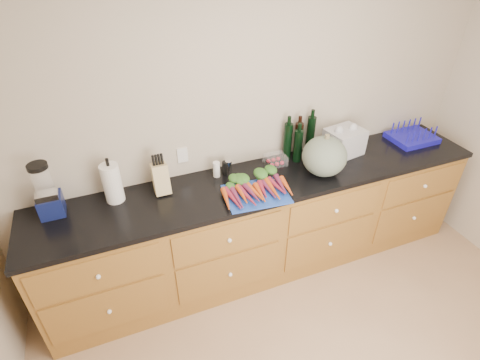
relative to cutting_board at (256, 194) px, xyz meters
name	(u,v)px	position (x,y,z in m)	size (l,w,h in m)	color
wall_back	(253,120)	(0.18, 0.48, 0.35)	(4.10, 0.05, 2.60)	#B9AC99
cabinets	(266,226)	(0.18, 0.16, -0.50)	(3.60, 0.64, 0.90)	brown
countertop	(268,180)	(0.18, 0.16, -0.03)	(3.64, 0.62, 0.04)	black
cutting_board	(256,194)	(0.00, 0.00, 0.00)	(0.46, 0.35, 0.01)	#1D43AD
carrots	(254,187)	(0.00, 0.04, 0.03)	(0.51, 0.35, 0.07)	#D14D18
squash	(324,156)	(0.61, 0.07, 0.15)	(0.35, 0.35, 0.31)	#516051
blender_appliance	(47,193)	(-1.38, 0.32, 0.17)	(0.16, 0.16, 0.40)	#10184B
paper_towel	(112,183)	(-0.96, 0.32, 0.14)	(0.13, 0.13, 0.29)	white
knife_block	(161,179)	(-0.63, 0.30, 0.11)	(0.11, 0.11, 0.23)	tan
grinder_salt	(217,169)	(-0.19, 0.34, 0.06)	(0.05, 0.05, 0.13)	white
grinder_pepper	(225,168)	(-0.12, 0.34, 0.05)	(0.05, 0.05, 0.12)	black
canister_chrome	(229,167)	(-0.09, 0.34, 0.05)	(0.05, 0.05, 0.12)	silver
tomato_box	(275,160)	(0.32, 0.33, 0.03)	(0.17, 0.14, 0.08)	white
bottles	(299,140)	(0.55, 0.37, 0.15)	(0.28, 0.15, 0.34)	black
grocery_bag	(344,142)	(0.94, 0.28, 0.10)	(0.30, 0.24, 0.22)	silver
dish_rack	(412,136)	(1.67, 0.24, 0.03)	(0.39, 0.31, 0.16)	#1813AE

